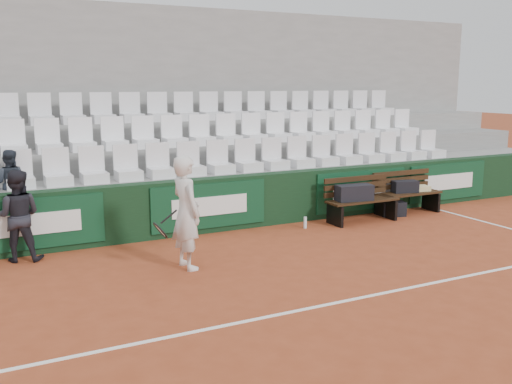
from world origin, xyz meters
name	(u,v)px	position (x,y,z in m)	size (l,w,h in m)	color
ground	(340,302)	(0.00, 0.00, 0.00)	(80.00, 80.00, 0.00)	#974022
court_baseline	(340,302)	(0.00, 0.00, 0.00)	(18.00, 0.06, 0.01)	white
back_barrier	(220,204)	(0.07, 3.99, 0.50)	(18.00, 0.34, 1.00)	black
grandstand_tier_front	(204,198)	(0.00, 4.62, 0.50)	(18.00, 0.95, 1.00)	gray
grandstand_tier_mid	(187,180)	(0.00, 5.58, 0.72)	(18.00, 0.95, 1.45)	gray
grandstand_tier_back	(172,163)	(0.00, 6.53, 0.95)	(18.00, 0.95, 1.90)	gray
grandstand_rear_wall	(162,106)	(0.00, 7.15, 2.20)	(18.00, 0.30, 4.40)	gray
seat_row_front	(206,158)	(0.00, 4.45, 1.31)	(11.90, 0.44, 0.63)	silver
seat_row_mid	(189,130)	(0.00, 5.40, 1.77)	(11.90, 0.44, 0.63)	white
seat_row_back	(173,106)	(0.00, 6.35, 2.21)	(11.90, 0.44, 0.63)	silver
bench_left	(362,211)	(2.85, 3.33, 0.23)	(1.50, 0.56, 0.45)	black
bench_right	(408,203)	(4.16, 3.50, 0.23)	(1.50, 0.56, 0.45)	#311D0E
sports_bag_left	(354,193)	(2.64, 3.33, 0.60)	(0.72, 0.31, 0.31)	black
sports_bag_right	(405,186)	(4.11, 3.54, 0.57)	(0.53, 0.25, 0.25)	black
towel	(420,188)	(4.51, 3.54, 0.50)	(0.39, 0.28, 0.11)	#CFC286
sports_bag_ground	(393,209)	(3.73, 3.46, 0.15)	(0.49, 0.30, 0.30)	black
water_bottle_near	(305,223)	(1.56, 3.39, 0.11)	(0.06, 0.06, 0.22)	silver
water_bottle_far	(393,211)	(3.64, 3.35, 0.13)	(0.08, 0.08, 0.27)	silver
tennis_player	(186,213)	(-1.24, 2.16, 0.84)	(0.73, 0.66, 1.69)	silver
ball_kid	(18,216)	(-3.43, 3.66, 0.71)	(0.69, 0.54, 1.42)	black
spectator_c	(8,155)	(-3.46, 4.50, 1.55)	(0.53, 0.41, 1.09)	#202731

